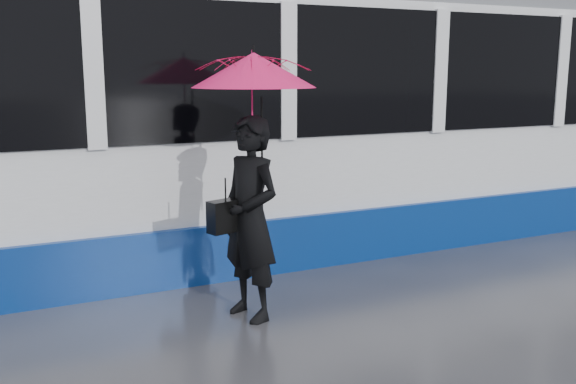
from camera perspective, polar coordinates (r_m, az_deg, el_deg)
ground at (r=6.08m, az=3.22°, el=-10.65°), size 90.00×90.00×0.00m
rails at (r=8.25m, az=-5.13°, el=-4.81°), size 34.00×1.51×0.02m
woman at (r=5.72m, az=-3.39°, el=-2.39°), size 0.62×0.77×1.84m
umbrella at (r=5.59m, az=-3.04°, el=8.63°), size 1.35×1.35×1.24m
handbag at (r=5.65m, az=-5.54°, el=-2.12°), size 0.36×0.23×0.46m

